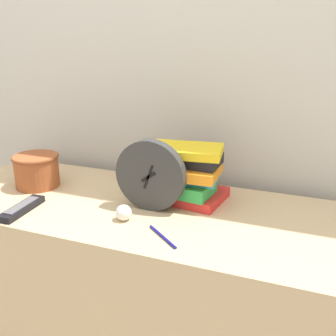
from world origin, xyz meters
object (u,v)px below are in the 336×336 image
at_px(desk_clock, 150,175).
at_px(book_stack, 185,175).
at_px(basket, 37,169).
at_px(crumpled_paper_ball, 124,213).
at_px(tv_remote, 22,208).
at_px(pen, 163,237).

relative_size(desk_clock, book_stack, 0.84).
distance_m(desk_clock, basket, 0.46).
height_order(book_stack, crumpled_paper_ball, book_stack).
relative_size(tv_remote, pen, 1.60).
height_order(book_stack, pen, book_stack).
distance_m(basket, crumpled_paper_ball, 0.44).
xyz_separation_m(book_stack, crumpled_paper_ball, (-0.12, -0.21, -0.07)).
xyz_separation_m(crumpled_paper_ball, pen, (0.15, -0.06, -0.02)).
bearing_deg(desk_clock, crumpled_paper_ball, -113.35).
relative_size(desk_clock, basket, 1.37).
distance_m(tv_remote, pen, 0.47).
bearing_deg(crumpled_paper_ball, pen, -21.71).
distance_m(book_stack, pen, 0.28).
relative_size(tv_remote, crumpled_paper_ball, 3.77).
bearing_deg(basket, desk_clock, -4.18).
xyz_separation_m(desk_clock, basket, (-0.46, 0.03, -0.05)).
relative_size(basket, crumpled_paper_ball, 3.44).
xyz_separation_m(book_stack, basket, (-0.54, -0.07, -0.03)).
distance_m(tv_remote, crumpled_paper_ball, 0.33).
bearing_deg(book_stack, tv_remote, -148.77).
bearing_deg(tv_remote, book_stack, 31.23).
distance_m(desk_clock, pen, 0.22).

